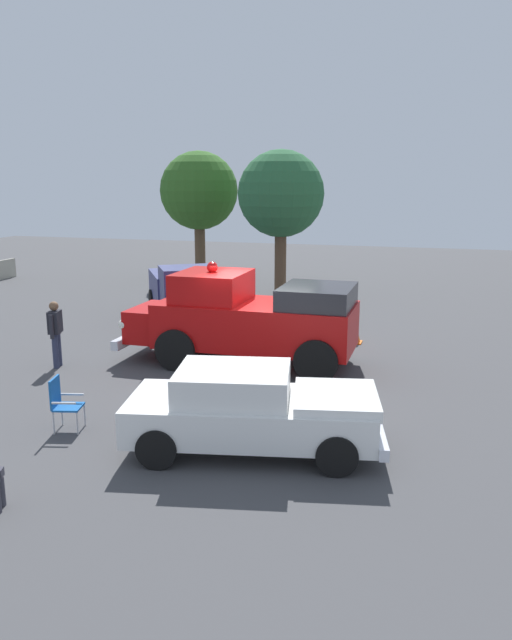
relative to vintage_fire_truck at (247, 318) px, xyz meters
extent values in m
plane|color=#424244|center=(0.13, 0.31, -1.20)|extent=(60.00, 60.00, 0.00)
cylinder|color=black|center=(0.99, -1.52, -0.68)|extent=(0.32, 1.04, 1.04)
cylinder|color=black|center=(-1.01, -1.51, -0.68)|extent=(0.32, 1.04, 1.04)
cylinder|color=black|center=(1.01, 1.98, -0.68)|extent=(0.32, 1.04, 1.04)
cylinder|color=black|center=(-0.99, 1.99, -0.68)|extent=(0.32, 1.04, 1.04)
cube|color=#B70C0C|center=(0.00, 0.23, -0.15)|extent=(2.12, 4.91, 1.10)
cube|color=#B70C0C|center=(-0.01, -2.62, -0.28)|extent=(1.76, 0.91, 0.84)
cube|color=#B70C0C|center=(0.00, -0.92, 0.75)|extent=(1.91, 1.71, 0.76)
cube|color=#232328|center=(0.01, 1.78, 0.60)|extent=(1.97, 1.71, 0.60)
cube|color=silver|center=(-0.01, -3.07, -0.28)|extent=(1.44, 0.13, 0.64)
cube|color=silver|center=(-0.01, -3.17, -0.70)|extent=(2.24, 0.21, 0.24)
sphere|color=white|center=(0.77, -3.07, -0.20)|extent=(0.26, 0.26, 0.26)
sphere|color=white|center=(-0.79, -3.06, -0.20)|extent=(0.26, 0.26, 0.26)
sphere|color=red|center=(0.00, -0.92, 1.25)|extent=(0.28, 0.28, 0.28)
cylinder|color=black|center=(3.83, 2.85, -0.86)|extent=(0.39, 0.72, 0.68)
cylinder|color=black|center=(5.44, 3.17, -0.86)|extent=(0.39, 0.72, 0.68)
cylinder|color=black|center=(4.40, 0.01, -0.86)|extent=(0.39, 0.72, 0.68)
cylinder|color=black|center=(6.01, 0.33, -0.86)|extent=(0.39, 0.72, 0.68)
cube|color=white|center=(4.92, 1.59, -0.58)|extent=(2.59, 4.47, 0.64)
cube|color=white|center=(4.64, 3.01, -0.22)|extent=(1.88, 1.69, 0.20)
cube|color=white|center=(4.98, 1.29, -0.02)|extent=(1.90, 2.17, 0.56)
cube|color=silver|center=(4.49, 3.73, -0.80)|extent=(1.89, 0.53, 0.20)
cylinder|color=black|center=(-3.51, -1.96, -0.80)|extent=(0.83, 0.66, 0.80)
cylinder|color=black|center=(-2.57, -3.45, -0.80)|extent=(0.83, 0.66, 0.80)
cylinder|color=black|center=(-6.13, -3.61, -0.80)|extent=(0.83, 0.66, 0.80)
cylinder|color=black|center=(-5.19, -5.10, -0.80)|extent=(0.83, 0.66, 0.80)
cube|color=navy|center=(-5.15, -4.03, -0.25)|extent=(3.30, 3.05, 1.00)
cube|color=navy|center=(-3.55, -3.02, 0.00)|extent=(2.23, 2.32, 1.40)
cube|color=navy|center=(-2.61, -2.44, -0.38)|extent=(1.67, 1.92, 0.64)
cylinder|color=#B7BABF|center=(4.79, -1.77, -0.98)|extent=(0.03, 0.03, 0.44)
cylinder|color=#B7BABF|center=(5.21, -1.66, -0.98)|extent=(0.03, 0.03, 0.44)
cylinder|color=#B7BABF|center=(4.90, -2.20, -0.98)|extent=(0.03, 0.03, 0.44)
cylinder|color=#B7BABF|center=(5.32, -2.09, -0.98)|extent=(0.03, 0.03, 0.44)
cube|color=#1959A5|center=(5.05, -1.93, -0.74)|extent=(0.58, 0.58, 0.04)
cube|color=#1959A5|center=(5.11, -2.16, -0.46)|extent=(0.48, 0.16, 0.56)
cube|color=#B7BABF|center=(4.82, -1.99, -0.58)|extent=(0.14, 0.44, 0.03)
cube|color=#B7BABF|center=(5.29, -1.87, -0.58)|extent=(0.14, 0.44, 0.03)
cylinder|color=#383842|center=(7.76, -1.32, -0.97)|extent=(0.17, 0.17, 0.45)
cylinder|color=#2D334C|center=(1.71, -4.46, -0.76)|extent=(0.19, 0.19, 0.88)
cylinder|color=#2D334C|center=(1.50, -4.53, -0.76)|extent=(0.19, 0.19, 0.88)
cube|color=#26262D|center=(1.61, -4.49, -0.04)|extent=(0.48, 0.37, 0.56)
cylinder|color=#26262D|center=(1.87, -4.42, -0.10)|extent=(0.12, 0.12, 0.60)
cylinder|color=#26262D|center=(1.35, -4.57, -0.10)|extent=(0.12, 0.12, 0.60)
sphere|color=brown|center=(1.61, -4.49, 0.36)|extent=(0.28, 0.28, 0.23)
cylinder|color=brown|center=(-12.31, -6.10, 0.24)|extent=(0.49, 0.49, 2.88)
sphere|color=#306121|center=(-12.31, -6.10, 2.92)|extent=(3.54, 3.54, 3.54)
cylinder|color=brown|center=(-10.05, -1.68, 0.22)|extent=(0.48, 0.48, 2.83)
sphere|color=#286037|center=(-10.05, -1.68, 2.86)|extent=(3.49, 3.49, 3.49)
cube|color=orange|center=(-2.86, 2.37, -1.18)|extent=(0.40, 0.40, 0.04)
cone|color=orange|center=(-2.86, 2.37, -0.86)|extent=(0.32, 0.32, 0.60)
camera|label=1|loc=(14.51, 4.50, 3.40)|focal=34.72mm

